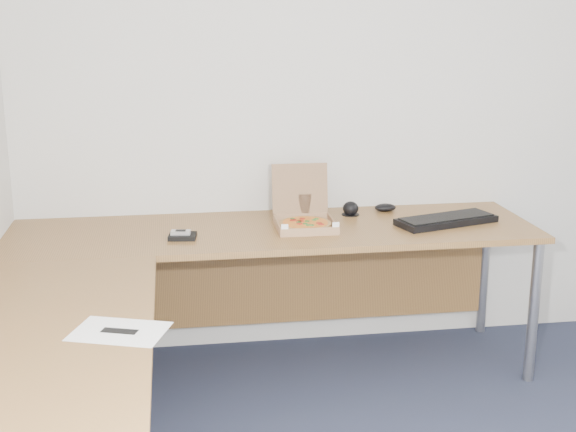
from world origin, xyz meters
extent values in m
cube|color=brown|center=(-0.50, 1.40, 0.71)|extent=(2.50, 0.70, 0.03)
cube|color=brown|center=(-1.40, 0.30, 0.71)|extent=(0.70, 1.50, 0.03)
cylinder|color=gray|center=(0.70, 1.70, 0.35)|extent=(0.05, 0.05, 0.70)
cube|color=#A27853|center=(-0.35, 1.38, 0.73)|extent=(0.27, 0.27, 0.01)
cube|color=#A27853|center=(-0.35, 1.53, 0.87)|extent=(0.27, 0.05, 0.27)
cylinder|color=#B28046|center=(-0.35, 1.38, 0.75)|extent=(0.25, 0.25, 0.02)
cylinder|color=red|center=(-0.35, 1.38, 0.76)|extent=(0.21, 0.21, 0.00)
cylinder|color=white|center=(-0.33, 1.54, 0.80)|extent=(0.07, 0.07, 0.13)
cube|color=black|center=(0.34, 1.36, 0.75)|extent=(0.53, 0.31, 0.03)
ellipsoid|color=black|center=(0.11, 1.63, 0.75)|extent=(0.12, 0.09, 0.04)
cube|color=black|center=(-0.93, 1.29, 0.74)|extent=(0.14, 0.12, 0.02)
cube|color=#B2B5BA|center=(-0.94, 1.30, 0.76)|extent=(0.09, 0.06, 0.02)
cube|color=white|center=(-1.16, 0.26, 0.73)|extent=(0.35, 0.30, 0.00)
ellipsoid|color=black|center=(-0.08, 1.59, 0.77)|extent=(0.09, 0.09, 0.08)
camera|label=1|loc=(-0.97, -2.14, 1.74)|focal=48.65mm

